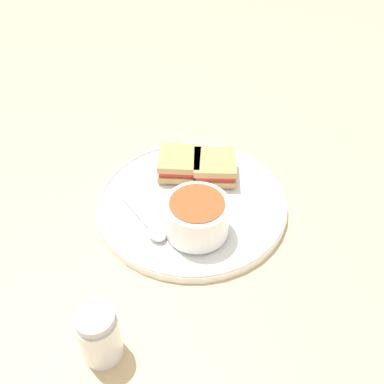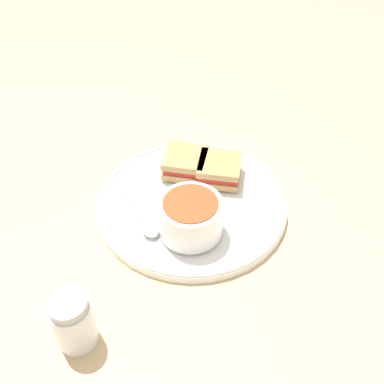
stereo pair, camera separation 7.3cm
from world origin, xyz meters
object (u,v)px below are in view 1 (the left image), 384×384
Objects in this scene: soup_bowl at (199,216)px; sandwich_half_near at (215,167)px; salt_shaker at (99,335)px; spoon at (153,230)px; sandwich_half_far at (180,163)px.

soup_bowl is 1.21× the size of sandwich_half_near.
sandwich_half_near is 0.35m from salt_shaker.
salt_shaker is at bearing -51.31° from spoon.
sandwich_half_far is (0.05, 0.14, 0.01)m from spoon.
salt_shaker is (-0.18, -0.30, 0.01)m from sandwich_half_near.
soup_bowl is 1.16× the size of salt_shaker.
sandwich_half_near is (0.04, 0.13, -0.01)m from soup_bowl.
spoon is 0.15m from sandwich_half_far.
spoon is 0.19m from salt_shaker.
soup_bowl is 0.08m from spoon.
soup_bowl reaches higher than sandwich_half_far.
soup_bowl is at bearing 51.26° from salt_shaker.
sandwich_half_near is at bearing 71.76° from soup_bowl.
soup_bowl reaches higher than spoon.
sandwich_half_far is (-0.06, 0.02, 0.00)m from sandwich_half_near.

